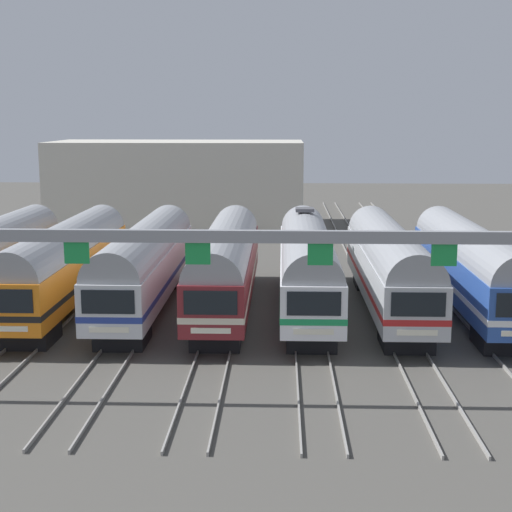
% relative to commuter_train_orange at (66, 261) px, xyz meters
% --- Properties ---
extents(ground_plane, '(160.00, 160.00, 0.00)m').
position_rel_commuter_train_orange_xyz_m(ground_plane, '(8.72, 0.01, -2.69)').
color(ground_plane, '#4C4944').
extents(track_bed, '(27.66, 70.00, 0.15)m').
position_rel_commuter_train_orange_xyz_m(track_bed, '(8.72, 17.01, -2.61)').
color(track_bed, gray).
rests_on(track_bed, ground).
extents(commuter_train_orange, '(2.88, 18.06, 4.77)m').
position_rel_commuter_train_orange_xyz_m(commuter_train_orange, '(0.00, 0.00, 0.00)').
color(commuter_train_orange, orange).
rests_on(commuter_train_orange, ground).
extents(commuter_train_silver, '(2.88, 18.06, 4.77)m').
position_rel_commuter_train_orange_xyz_m(commuter_train_silver, '(4.36, 0.00, 0.00)').
color(commuter_train_silver, silver).
rests_on(commuter_train_silver, ground).
extents(commuter_train_maroon, '(2.88, 18.06, 4.77)m').
position_rel_commuter_train_orange_xyz_m(commuter_train_maroon, '(8.72, 0.00, 0.00)').
color(commuter_train_maroon, maroon).
rests_on(commuter_train_maroon, ground).
extents(commuter_train_white, '(2.88, 18.06, 5.05)m').
position_rel_commuter_train_orange_xyz_m(commuter_train_white, '(13.08, 0.00, 0.00)').
color(commuter_train_white, white).
rests_on(commuter_train_white, ground).
extents(commuter_train_stainless, '(2.88, 18.06, 4.77)m').
position_rel_commuter_train_orange_xyz_m(commuter_train_stainless, '(17.44, 0.00, 0.00)').
color(commuter_train_stainless, '#B2B5BA').
rests_on(commuter_train_stainless, ground).
extents(commuter_train_blue, '(2.88, 18.06, 4.77)m').
position_rel_commuter_train_orange_xyz_m(commuter_train_blue, '(21.80, 0.00, 0.00)').
color(commuter_train_blue, '#284C9E').
rests_on(commuter_train_blue, ground).
extents(catenary_gantry, '(31.40, 0.44, 6.97)m').
position_rel_commuter_train_orange_xyz_m(catenary_gantry, '(8.72, -13.49, 2.78)').
color(catenary_gantry, gray).
rests_on(catenary_gantry, ground).
extents(maintenance_building, '(23.78, 10.00, 8.09)m').
position_rel_commuter_train_orange_xyz_m(maintenance_building, '(1.73, 32.76, 1.36)').
color(maintenance_building, beige).
rests_on(maintenance_building, ground).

